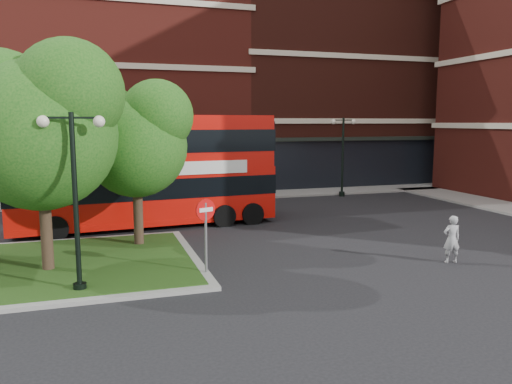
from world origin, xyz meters
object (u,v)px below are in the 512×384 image
object	(u,v)px
woman	(452,239)
car_silver	(99,196)
car_white	(236,187)
bus	(146,163)

from	to	relation	value
woman	car_silver	distance (m)	18.67
car_white	woman	bearing A→B (deg)	-175.34
bus	car_silver	bearing A→B (deg)	105.27
car_silver	car_white	size ratio (longest dim) A/B	0.95
bus	car_silver	distance (m)	6.50
car_white	bus	bearing A→B (deg)	133.66
woman	car_silver	size ratio (longest dim) A/B	0.40
car_silver	car_white	world-z (taller)	car_white
car_silver	woman	bearing A→B (deg)	-139.53
bus	woman	size ratio (longest dim) A/B	7.24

